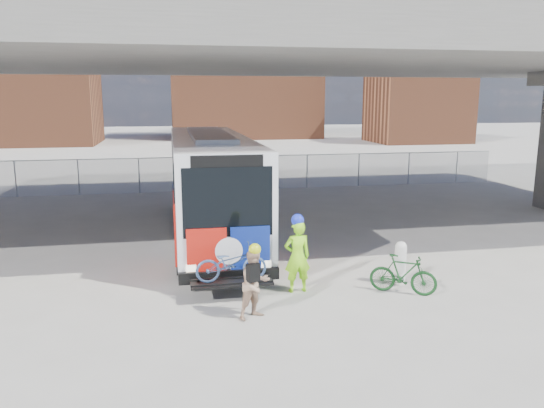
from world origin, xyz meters
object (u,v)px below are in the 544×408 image
object	(u,v)px
bus	(210,177)
cyclist_hivis	(297,255)
bollard	(400,261)
bike_parked	(403,274)
cyclist_tan	(255,283)

from	to	relation	value
bus	cyclist_hivis	size ratio (longest dim) A/B	6.33
cyclist_hivis	bollard	bearing A→B (deg)	176.32
bike_parked	cyclist_tan	bearing A→B (deg)	132.69
bollard	bike_parked	size ratio (longest dim) A/B	0.70
cyclist_tan	bus	bearing A→B (deg)	65.10
cyclist_hivis	cyclist_tan	bearing A→B (deg)	44.00
bike_parked	bollard	bearing A→B (deg)	13.23
cyclist_tan	bike_parked	xyz separation A→B (m)	(3.91, 0.80, -0.32)
bollard	cyclist_hivis	size ratio (longest dim) A/B	0.58
cyclist_tan	cyclist_hivis	bearing A→B (deg)	19.88
cyclist_hivis	bike_parked	xyz separation A→B (m)	(2.59, -0.64, -0.48)
bollard	cyclist_tan	xyz separation A→B (m)	(-4.12, -1.44, 0.19)
bus	cyclist_hivis	xyz separation A→B (m)	(1.71, -6.32, -1.13)
bollard	cyclist_tan	distance (m)	4.37
cyclist_tan	bike_parked	world-z (taller)	cyclist_tan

